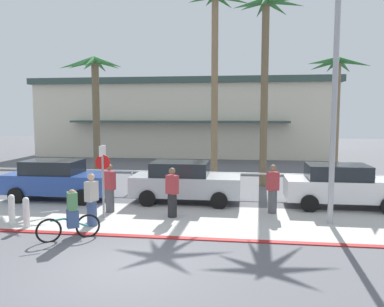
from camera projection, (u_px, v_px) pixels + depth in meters
name	position (u px, v px, depth m)	size (l,w,h in m)	color
ground_plane	(188.00, 188.00, 19.22)	(80.00, 80.00, 0.00)	#5B5B60
sidewalk_strip	(164.00, 219.00, 13.50)	(44.00, 4.00, 0.02)	beige
curb_paint	(150.00, 237.00, 11.53)	(44.00, 0.24, 0.03)	maroon
building_backdrop	(187.00, 117.00, 35.62)	(25.34, 10.72, 6.54)	beige
rail_fence	(183.00, 176.00, 17.65)	(19.22, 0.08, 1.04)	white
stop_sign_bike_lane	(103.00, 171.00, 13.42)	(0.52, 0.56, 2.56)	gray
bollard_0	(26.00, 212.00, 12.43)	(0.20, 0.20, 1.00)	white
bollard_1	(12.00, 209.00, 12.84)	(0.20, 0.20, 1.00)	white
streetlight_curb	(336.00, 94.00, 12.27)	(0.24, 2.54, 7.50)	#9EA0A5
palm_tree_0	(95.00, 87.00, 19.33)	(3.36, 2.96, 6.47)	brown
palm_tree_1	(216.00, 49.00, 20.71)	(3.38, 3.34, 10.02)	#846B4C
palm_tree_2	(266.00, 49.00, 19.04)	(3.56, 3.40, 9.26)	brown
palm_tree_3	(337.00, 89.00, 19.63)	(3.03, 3.21, 6.51)	#756047
car_blue_1	(58.00, 179.00, 16.45)	(4.40, 2.02, 1.69)	#284793
car_silver_2	(185.00, 182.00, 15.92)	(4.40, 2.02, 1.69)	#B2B7BC
car_white_3	(342.00, 186.00, 15.06)	(4.40, 2.02, 1.69)	white
cyclist_teal_0	(71.00, 216.00, 11.29)	(1.55, 1.05, 1.50)	black
pedestrian_0	(273.00, 191.00, 14.16)	(0.48, 0.43, 1.81)	#4C4C51
pedestrian_1	(92.00, 202.00, 12.58)	(0.41, 0.47, 1.74)	#384C7A
pedestrian_2	(172.00, 194.00, 13.62)	(0.47, 0.43, 1.77)	#232326
pedestrian_3	(110.00, 190.00, 14.33)	(0.48, 0.44, 1.81)	#4C4C51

